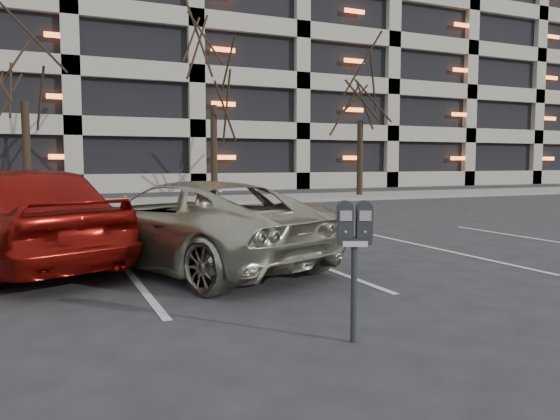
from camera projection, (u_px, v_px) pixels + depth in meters
name	position (u px, v px, depth m)	size (l,w,h in m)	color
ground	(282.00, 301.00, 6.38)	(140.00, 140.00, 0.00)	#28282B
sidewalk	(114.00, 203.00, 20.99)	(80.00, 4.00, 0.12)	gray
stall_lines	(130.00, 273.00, 7.92)	(16.90, 5.20, 0.00)	silver
parking_garage	(247.00, 61.00, 41.25)	(52.00, 20.00, 19.00)	black
tree_b	(22.00, 36.00, 19.27)	(3.70, 3.70, 8.40)	black
tree_c	(213.00, 45.00, 22.03)	(3.86, 3.86, 8.77)	black
tree_d	(361.00, 74.00, 24.88)	(3.45, 3.45, 7.83)	black
parking_meter	(354.00, 237.00, 4.83)	(0.34, 0.24, 1.25)	black
suv_silver	(190.00, 224.00, 8.38)	(3.89, 5.29, 1.34)	#B7B49B
car_red	(12.00, 215.00, 8.24)	(1.93, 4.79, 1.63)	maroon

